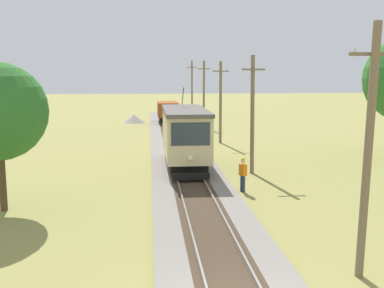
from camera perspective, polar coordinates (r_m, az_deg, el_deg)
The scene contains 9 objects.
red_tram at distance 28.17m, azimuth -0.91°, elevation 1.16°, with size 2.60×8.54×4.79m.
freight_car at distance 54.74m, azimuth -3.10°, elevation 4.20°, with size 2.40×5.20×2.31m.
utility_pole_foreground at distance 13.67m, azimuth 21.34°, elevation -0.89°, with size 1.40×0.47×7.37m.
utility_pole_near_tram at distance 27.29m, azimuth 7.64°, elevation 3.87°, with size 1.40×0.59×7.06m.
utility_pole_mid at distance 39.31m, azimuth 3.62°, elevation 5.40°, with size 1.40×0.40×7.04m.
utility_pole_far at distance 51.25m, azimuth 1.51°, elevation 6.42°, with size 1.40×0.51×7.43m.
utility_pole_distant at distance 65.45m, azimuth -0.00°, elevation 7.13°, with size 1.40×0.47×7.87m.
gravel_pile at distance 56.62m, azimuth -7.38°, elevation 3.21°, with size 3.04×3.04×0.99m, color #9E998E.
track_worker at distance 23.08m, azimuth 6.44°, elevation -3.65°, with size 0.39×0.45×1.78m.
Camera 1 is at (-2.17, -10.18, 5.94)m, focal length 42.25 mm.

